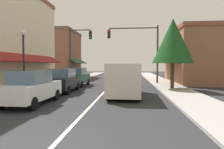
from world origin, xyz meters
TOP-DOWN VIEW (x-y plane):
  - ground_plane at (0.00, 18.00)m, footprint 80.00×80.00m
  - sidewalk_left at (-5.50, 18.00)m, footprint 2.60×56.00m
  - sidewalk_right at (5.50, 18.00)m, footprint 2.60×56.00m
  - lane_center_stripe at (0.00, 18.00)m, footprint 0.14×52.00m
  - storefront_right_block at (9.70, 20.00)m, footprint 7.13×10.20m
  - storefront_far_left at (-8.88, 28.00)m, footprint 5.47×8.20m
  - parked_car_nearest_left at (-3.15, 5.96)m, footprint 1.86×4.14m
  - parked_car_second_left at (-3.09, 10.73)m, footprint 1.81×4.11m
  - parked_car_third_left at (-3.20, 15.25)m, footprint 1.86×4.14m
  - van_in_lane at (1.63, 9.12)m, footprint 2.11×5.23m
  - traffic_signal_mast_arm at (3.04, 17.56)m, footprint 5.32×0.50m
  - traffic_signal_left_corner at (-4.03, 18.49)m, footprint 2.60×0.50m
  - street_lamp_left_near at (-4.99, 8.68)m, footprint 0.36×0.36m
  - tree_right_near at (5.41, 12.97)m, footprint 3.31×3.31m

SIDE VIEW (x-z plane):
  - ground_plane at x=0.00m, z-range 0.00..0.00m
  - lane_center_stripe at x=0.00m, z-range 0.00..0.01m
  - sidewalk_left at x=-5.50m, z-range 0.00..0.12m
  - sidewalk_right at x=5.50m, z-range 0.00..0.12m
  - parked_car_nearest_left at x=-3.15m, z-range -0.01..1.76m
  - parked_car_second_left at x=-3.09m, z-range -0.01..1.76m
  - parked_car_third_left at x=-3.20m, z-range -0.01..1.76m
  - van_in_lane at x=1.63m, z-range 0.09..2.21m
  - street_lamp_left_near at x=-4.99m, z-range 0.79..5.15m
  - storefront_right_block at x=9.70m, z-range 0.00..5.97m
  - storefront_far_left at x=-8.88m, z-range 0.00..7.48m
  - tree_right_near at x=5.41m, z-range 1.08..6.91m
  - traffic_signal_left_corner at x=-4.03m, z-range 0.92..7.11m
  - traffic_signal_mast_arm at x=3.04m, z-range 1.12..7.27m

